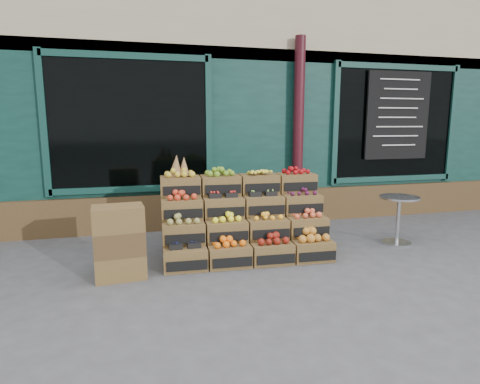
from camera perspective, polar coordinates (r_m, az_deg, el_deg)
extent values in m
plane|color=#4B4B4E|center=(5.04, 4.31, -10.79)|extent=(60.00, 60.00, 0.00)
cube|color=#10362F|center=(9.80, -5.77, 13.47)|extent=(12.00, 6.00, 4.80)
cube|color=#10362F|center=(6.89, -1.71, 7.56)|extent=(12.00, 0.12, 3.00)
cube|color=#4F391F|center=(6.97, -1.53, -2.36)|extent=(12.00, 0.18, 0.60)
cube|color=black|center=(6.63, -15.34, 9.29)|extent=(2.40, 0.06, 2.00)
cube|color=black|center=(8.17, 21.13, 9.03)|extent=(2.40, 0.06, 2.00)
cylinder|color=#3A0D15|center=(7.07, 8.28, 8.33)|extent=(0.18, 0.18, 3.20)
cube|color=black|center=(8.10, 21.53, 10.06)|extent=(1.30, 0.04, 1.60)
cube|color=brown|center=(5.03, -7.81, -9.33)|extent=(0.55, 0.39, 0.26)
cube|color=black|center=(4.85, -7.63, -10.38)|extent=(0.49, 0.04, 0.12)
cube|color=#161942|center=(4.98, -7.84, -7.73)|extent=(0.44, 0.30, 0.03)
cube|color=brown|center=(5.09, -1.56, -9.00)|extent=(0.55, 0.39, 0.26)
cube|color=black|center=(4.92, -1.15, -10.01)|extent=(0.49, 0.04, 0.12)
cube|color=orange|center=(5.03, -1.57, -7.08)|extent=(0.44, 0.30, 0.09)
cube|color=brown|center=(5.21, 4.45, -8.58)|extent=(0.55, 0.39, 0.26)
cube|color=black|center=(5.04, 5.07, -9.55)|extent=(0.49, 0.04, 0.12)
cube|color=maroon|center=(5.15, 4.48, -6.66)|extent=(0.44, 0.30, 0.10)
cube|color=brown|center=(5.38, 10.13, -8.10)|extent=(0.55, 0.39, 0.26)
cube|color=black|center=(5.22, 10.92, -9.01)|extent=(0.49, 0.04, 0.12)
cube|color=#BF7626|center=(5.32, 10.19, -6.12)|extent=(0.44, 0.30, 0.12)
cube|color=brown|center=(5.16, -8.05, -5.76)|extent=(0.55, 0.39, 0.26)
cube|color=black|center=(4.98, -7.89, -6.65)|extent=(0.49, 0.04, 0.12)
cube|color=olive|center=(5.12, -8.10, -3.85)|extent=(0.44, 0.30, 0.09)
cube|color=brown|center=(5.22, -2.01, -5.48)|extent=(0.55, 0.39, 0.26)
cube|color=black|center=(5.04, -1.63, -6.35)|extent=(0.49, 0.04, 0.12)
cube|color=yellow|center=(5.18, -2.02, -3.62)|extent=(0.44, 0.30, 0.08)
cube|color=brown|center=(5.34, 3.82, -5.16)|extent=(0.55, 0.39, 0.26)
cube|color=black|center=(5.16, 4.40, -5.98)|extent=(0.49, 0.04, 0.12)
cube|color=#FEA825|center=(5.30, 3.84, -3.40)|extent=(0.44, 0.30, 0.07)
cube|color=brown|center=(5.51, 9.35, -4.80)|extent=(0.55, 0.39, 0.26)
cube|color=black|center=(5.34, 10.09, -5.58)|extent=(0.49, 0.04, 0.12)
cube|color=#E55937|center=(5.46, 9.40, -3.03)|extent=(0.44, 0.30, 0.08)
cube|color=brown|center=(5.31, -8.28, -2.38)|extent=(0.55, 0.39, 0.26)
cube|color=black|center=(5.13, -8.13, -3.12)|extent=(0.49, 0.04, 0.12)
cube|color=red|center=(5.28, -8.32, -0.50)|extent=(0.44, 0.30, 0.09)
cube|color=brown|center=(5.37, -2.43, -2.15)|extent=(0.55, 0.39, 0.26)
cube|color=black|center=(5.19, -2.08, -2.87)|extent=(0.49, 0.04, 0.12)
cube|color=red|center=(5.34, -2.44, -0.57)|extent=(0.44, 0.30, 0.04)
cube|color=brown|center=(5.49, 3.23, -1.90)|extent=(0.55, 0.39, 0.26)
cube|color=black|center=(5.31, 3.77, -2.60)|extent=(0.49, 0.04, 0.12)
cube|color=#8BCD51|center=(5.46, 3.25, -0.39)|extent=(0.44, 0.30, 0.03)
cube|color=brown|center=(5.65, 8.61, -1.65)|extent=(0.55, 0.39, 0.26)
cube|color=black|center=(5.48, 9.31, -2.32)|extent=(0.49, 0.04, 0.12)
cube|color=#481132|center=(5.62, 8.66, 0.00)|extent=(0.44, 0.30, 0.07)
cube|color=brown|center=(5.49, -8.49, 0.81)|extent=(0.55, 0.39, 0.26)
cube|color=black|center=(5.30, -8.36, 0.20)|extent=(0.49, 0.04, 0.12)
cube|color=gold|center=(5.46, -8.54, 2.64)|extent=(0.44, 0.30, 0.09)
cube|color=brown|center=(5.54, -2.82, 1.00)|extent=(0.55, 0.39, 0.26)
cube|color=black|center=(5.36, -2.50, 0.40)|extent=(0.49, 0.04, 0.12)
cube|color=olive|center=(5.52, -2.84, 2.81)|extent=(0.44, 0.30, 0.09)
cube|color=brown|center=(5.65, 2.68, 1.17)|extent=(0.55, 0.39, 0.26)
cube|color=black|center=(5.47, 3.18, 0.59)|extent=(0.49, 0.04, 0.12)
cube|color=yellow|center=(5.63, 2.69, 2.91)|extent=(0.44, 0.30, 0.08)
cube|color=brown|center=(5.81, 7.92, 1.33)|extent=(0.55, 0.39, 0.26)
cube|color=black|center=(5.63, 8.58, 0.77)|extent=(0.49, 0.04, 0.12)
cube|color=#9D0B10|center=(5.79, 7.96, 3.00)|extent=(0.44, 0.30, 0.08)
cube|color=#4F391F|center=(5.35, 0.93, -8.05)|extent=(2.19, 0.48, 0.26)
cube|color=#4F391F|center=(5.52, 0.43, -6.05)|extent=(2.19, 0.48, 0.53)
cube|color=#4F391F|center=(5.70, -0.05, -4.17)|extent=(2.19, 0.48, 0.79)
cone|color=olive|center=(5.44, -9.10, 3.74)|extent=(0.18, 0.18, 0.30)
cone|color=olive|center=(5.50, -7.97, 3.62)|extent=(0.16, 0.16, 0.26)
cube|color=brown|center=(4.92, -16.62, -9.99)|extent=(0.59, 0.43, 0.28)
cube|color=#4F391F|center=(4.83, -16.79, -6.84)|extent=(0.59, 0.43, 0.28)
cube|color=brown|center=(4.76, -16.96, -3.58)|extent=(0.59, 0.43, 0.28)
cylinder|color=silver|center=(6.44, 21.35, -6.73)|extent=(0.42, 0.42, 0.03)
cylinder|color=silver|center=(6.35, 21.54, -3.82)|extent=(0.06, 0.06, 0.68)
cylinder|color=silver|center=(6.28, 21.74, -0.72)|extent=(0.57, 0.57, 0.03)
imported|color=#154B18|center=(7.14, -12.69, 2.74)|extent=(0.79, 0.68, 1.84)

